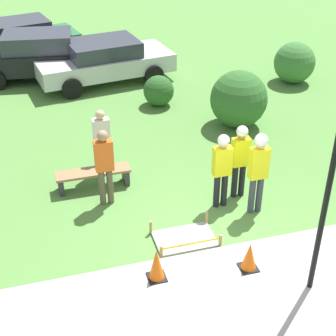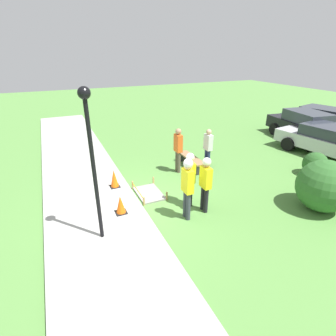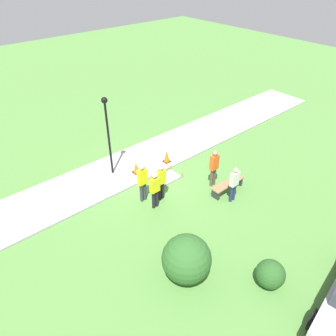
# 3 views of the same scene
# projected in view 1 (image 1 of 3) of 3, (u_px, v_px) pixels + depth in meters

# --- Properties ---
(ground_plane) EXTENTS (60.00, 60.00, 0.00)m
(ground_plane) POSITION_uv_depth(u_px,v_px,m) (221.00, 251.00, 10.33)
(ground_plane) COLOR #51843D
(sidewalk) EXTENTS (28.00, 2.91, 0.10)m
(sidewalk) POSITION_uv_depth(u_px,v_px,m) (251.00, 300.00, 9.11)
(sidewalk) COLOR #9E9E99
(sidewalk) RESTS_ON ground_plane
(wet_concrete_patch) EXTENTS (1.28, 0.87, 0.31)m
(wet_concrete_patch) POSITION_uv_depth(u_px,v_px,m) (185.00, 239.00, 10.58)
(wet_concrete_patch) COLOR gray
(wet_concrete_patch) RESTS_ON ground_plane
(traffic_cone_near_patch) EXTENTS (0.34, 0.34, 0.66)m
(traffic_cone_near_patch) POSITION_uv_depth(u_px,v_px,m) (157.00, 264.00, 9.36)
(traffic_cone_near_patch) COLOR black
(traffic_cone_near_patch) RESTS_ON sidewalk
(traffic_cone_far_patch) EXTENTS (0.34, 0.34, 0.58)m
(traffic_cone_far_patch) POSITION_uv_depth(u_px,v_px,m) (249.00, 256.00, 9.60)
(traffic_cone_far_patch) COLOR black
(traffic_cone_far_patch) RESTS_ON sidewalk
(park_bench) EXTENTS (1.75, 0.44, 0.46)m
(park_bench) POSITION_uv_depth(u_px,v_px,m) (93.00, 176.00, 12.14)
(park_bench) COLOR #2D2D33
(park_bench) RESTS_ON ground_plane
(worker_supervisor) EXTENTS (0.40, 0.26, 1.81)m
(worker_supervisor) POSITION_uv_depth(u_px,v_px,m) (240.00, 155.00, 11.44)
(worker_supervisor) COLOR black
(worker_supervisor) RESTS_ON ground_plane
(worker_assistant) EXTENTS (0.40, 0.26, 1.80)m
(worker_assistant) POSITION_uv_depth(u_px,v_px,m) (222.00, 165.00, 11.10)
(worker_assistant) COLOR black
(worker_assistant) RESTS_ON ground_plane
(worker_trainee) EXTENTS (0.40, 0.28, 1.93)m
(worker_trainee) POSITION_uv_depth(u_px,v_px,m) (259.00, 166.00, 10.86)
(worker_trainee) COLOR #383D47
(worker_trainee) RESTS_ON ground_plane
(bystander_in_orange_shirt) EXTENTS (0.40, 0.24, 1.85)m
(bystander_in_orange_shirt) POSITION_uv_depth(u_px,v_px,m) (104.00, 163.00, 11.19)
(bystander_in_orange_shirt) COLOR brown
(bystander_in_orange_shirt) RESTS_ON ground_plane
(bystander_in_gray_shirt) EXTENTS (0.40, 0.23, 1.71)m
(bystander_in_gray_shirt) POSITION_uv_depth(u_px,v_px,m) (102.00, 138.00, 12.35)
(bystander_in_gray_shirt) COLOR navy
(bystander_in_gray_shirt) RESTS_ON ground_plane
(lamppost_near) EXTENTS (0.28, 0.28, 3.87)m
(lamppost_near) POSITION_uv_depth(u_px,v_px,m) (333.00, 167.00, 8.02)
(lamppost_near) COLOR black
(lamppost_near) RESTS_ON sidewalk
(parked_car_black) EXTENTS (4.83, 2.49, 1.63)m
(parked_car_black) POSITION_uv_depth(u_px,v_px,m) (39.00, 55.00, 17.88)
(parked_car_black) COLOR black
(parked_car_black) RESTS_ON ground_plane
(parked_car_green) EXTENTS (4.51, 2.71, 1.59)m
(parked_car_green) POSITION_uv_depth(u_px,v_px,m) (21.00, 41.00, 19.32)
(parked_car_green) COLOR #236B3D
(parked_car_green) RESTS_ON ground_plane
(parked_car_silver) EXTENTS (4.87, 2.69, 1.44)m
(parked_car_silver) POSITION_uv_depth(u_px,v_px,m) (104.00, 60.00, 17.68)
(parked_car_silver) COLOR #BCBCC1
(parked_car_silver) RESTS_ON ground_plane
(shrub_rounded_near) EXTENTS (0.96, 0.96, 0.96)m
(shrub_rounded_near) POSITION_uv_depth(u_px,v_px,m) (159.00, 91.00, 16.10)
(shrub_rounded_near) COLOR #285623
(shrub_rounded_near) RESTS_ON ground_plane
(shrub_rounded_mid) EXTENTS (1.41, 1.41, 1.41)m
(shrub_rounded_mid) POSITION_uv_depth(u_px,v_px,m) (294.00, 63.00, 17.64)
(shrub_rounded_mid) COLOR #387033
(shrub_rounded_mid) RESTS_ON ground_plane
(shrub_rounded_far) EXTENTS (1.65, 1.65, 1.65)m
(shrub_rounded_far) POSITION_uv_depth(u_px,v_px,m) (239.00, 99.00, 14.70)
(shrub_rounded_far) COLOR #2D6028
(shrub_rounded_far) RESTS_ON ground_plane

